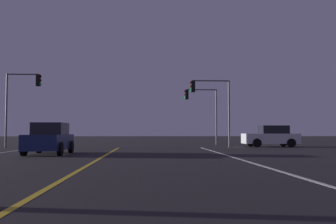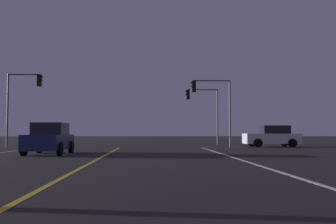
% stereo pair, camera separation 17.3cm
% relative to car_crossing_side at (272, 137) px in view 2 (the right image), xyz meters
% --- Properties ---
extents(lane_edge_right, '(0.16, 35.38, 0.01)m').
position_rel_car_crossing_side_xyz_m(lane_edge_right, '(-5.79, -18.72, -0.82)').
color(lane_edge_right, silver).
rests_on(lane_edge_right, ground).
extents(lane_center_divider, '(0.16, 35.38, 0.01)m').
position_rel_car_crossing_side_xyz_m(lane_center_divider, '(-12.02, -18.72, -0.82)').
color(lane_center_divider, gold).
rests_on(lane_center_divider, ground).
extents(car_crossing_side, '(4.30, 2.02, 1.70)m').
position_rel_car_crossing_side_xyz_m(car_crossing_side, '(0.00, 0.00, 0.00)').
color(car_crossing_side, black).
rests_on(car_crossing_side, ground).
extents(car_oncoming, '(2.02, 4.30, 1.70)m').
position_rel_car_crossing_side_xyz_m(car_oncoming, '(-15.15, -9.00, 0.00)').
color(car_oncoming, black).
rests_on(car_oncoming, ground).
extents(traffic_light_near_right, '(3.14, 0.36, 5.24)m').
position_rel_car_crossing_side_xyz_m(traffic_light_near_right, '(-4.99, -0.53, 3.08)').
color(traffic_light_near_right, '#4C4C51').
rests_on(traffic_light_near_right, ground).
extents(traffic_light_near_left, '(2.67, 0.36, 5.63)m').
position_rel_car_crossing_side_xyz_m(traffic_light_near_left, '(-19.33, -0.53, 3.32)').
color(traffic_light_near_left, '#4C4C51').
rests_on(traffic_light_near_left, ground).
extents(traffic_light_far_right, '(3.06, 0.36, 5.14)m').
position_rel_car_crossing_side_xyz_m(traffic_light_far_right, '(-4.95, 4.97, 3.01)').
color(traffic_light_far_right, '#4C4C51').
rests_on(traffic_light_far_right, ground).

